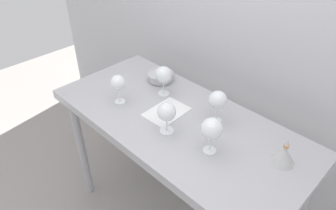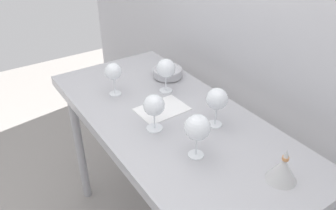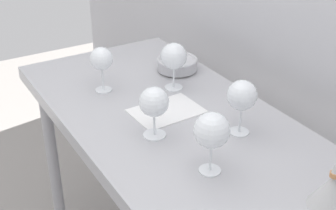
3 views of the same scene
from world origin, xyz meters
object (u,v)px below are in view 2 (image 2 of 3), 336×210
tasting_bowl (168,72)px  tasting_sheet_upper (162,109)px  wine_glass_near_left (113,72)px  wine_glass_near_center (154,106)px  wine_glass_far_right (217,100)px  wine_glass_near_right (197,128)px  wine_glass_far_left (166,69)px  decanter_funnel (283,169)px

tasting_bowl → tasting_sheet_upper: bearing=-38.2°
wine_glass_near_left → wine_glass_near_center: size_ratio=1.02×
wine_glass_far_right → tasting_sheet_upper: 0.29m
wine_glass_near_right → wine_glass_far_left: wine_glass_near_right is taller
wine_glass_near_left → wine_glass_far_right: wine_glass_far_right is taller
tasting_sheet_upper → tasting_bowl: 0.33m
tasting_sheet_upper → wine_glass_near_right: bearing=-13.2°
tasting_sheet_upper → decanter_funnel: size_ratio=1.75×
tasting_bowl → decanter_funnel: size_ratio=1.23×
wine_glass_near_center → decanter_funnel: bearing=22.4°
tasting_sheet_upper → tasting_bowl: size_ratio=1.42×
wine_glass_near_right → decanter_funnel: bearing=32.2°
wine_glass_near_right → tasting_sheet_upper: wine_glass_near_right is taller
wine_glass_near_right → wine_glass_far_left: bearing=159.4°
wine_glass_near_right → tasting_bowl: wine_glass_near_right is taller
wine_glass_far_right → decanter_funnel: bearing=-3.8°
wine_glass_near_left → wine_glass_far_left: 0.26m
wine_glass_near_center → decanter_funnel: size_ratio=1.24×
wine_glass_near_right → wine_glass_near_center: bearing=-170.5°
wine_glass_near_left → decanter_funnel: wine_glass_near_left is taller
wine_glass_far_left → wine_glass_near_right: bearing=-20.6°
wine_glass_near_right → wine_glass_near_center: 0.24m
wine_glass_near_left → wine_glass_near_right: size_ratio=0.93×
wine_glass_near_right → tasting_bowl: 0.67m
wine_glass_near_center → decanter_funnel: 0.55m
tasting_sheet_upper → wine_glass_far_left: bearing=138.7°
decanter_funnel → wine_glass_near_left: bearing=-166.1°
wine_glass_far_right → tasting_bowl: (-0.49, 0.08, -0.10)m
wine_glass_near_left → tasting_bowl: size_ratio=1.03×
wine_glass_far_left → wine_glass_near_center: 0.33m
wine_glass_near_center → tasting_bowl: size_ratio=1.01×
wine_glass_far_left → tasting_sheet_upper: (0.14, -0.11, -0.12)m
tasting_sheet_upper → decanter_funnel: decanter_funnel is taller
decanter_funnel → wine_glass_near_right: bearing=-147.8°
wine_glass_near_left → wine_glass_far_right: bearing=26.5°
wine_glass_far_left → tasting_bowl: 0.18m
wine_glass_near_center → tasting_bowl: 0.49m
wine_glass_near_right → decanter_funnel: 0.33m
wine_glass_near_left → wine_glass_far_left: size_ratio=0.96×
wine_glass_far_left → wine_glass_far_right: (0.37, 0.01, 0.00)m
tasting_bowl → decanter_funnel: bearing=-7.0°
wine_glass_near_right → tasting_sheet_upper: 0.37m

